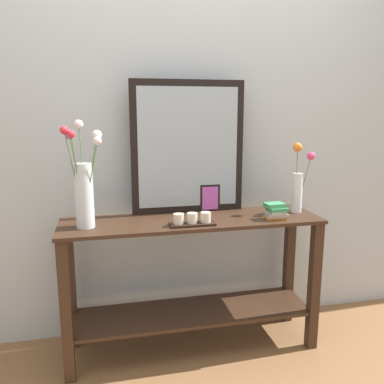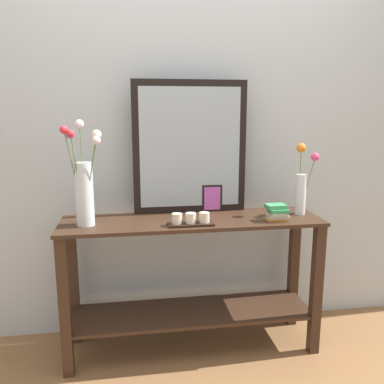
% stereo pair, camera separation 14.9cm
% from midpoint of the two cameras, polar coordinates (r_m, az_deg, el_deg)
% --- Properties ---
extents(ground_plane, '(7.00, 6.00, 0.02)m').
position_cam_midpoint_polar(ground_plane, '(2.58, 1.77, -21.35)').
color(ground_plane, brown).
extents(wall_back, '(6.40, 0.08, 2.70)m').
position_cam_midpoint_polar(wall_back, '(2.49, 0.58, 10.56)').
color(wall_back, '#B2BCC1').
rests_on(wall_back, ground).
extents(console_table, '(1.46, 0.40, 0.79)m').
position_cam_midpoint_polar(console_table, '(2.35, 1.85, -11.06)').
color(console_table, '#382316').
rests_on(console_table, ground).
extents(mirror_leaning, '(0.67, 0.03, 0.78)m').
position_cam_midpoint_polar(mirror_leaning, '(2.35, 1.53, 6.36)').
color(mirror_leaning, black).
rests_on(mirror_leaning, console_table).
extents(tall_vase_left, '(0.20, 0.16, 0.56)m').
position_cam_midpoint_polar(tall_vase_left, '(2.14, -13.31, 0.89)').
color(tall_vase_left, silver).
rests_on(tall_vase_left, console_table).
extents(vase_right, '(0.12, 0.08, 0.42)m').
position_cam_midpoint_polar(vase_right, '(2.43, 17.16, 0.92)').
color(vase_right, silver).
rests_on(vase_right, console_table).
extents(candle_tray, '(0.24, 0.09, 0.07)m').
position_cam_midpoint_polar(candle_tray, '(2.13, 1.82, -4.05)').
color(candle_tray, black).
rests_on(candle_tray, console_table).
extents(picture_frame_small, '(0.12, 0.01, 0.16)m').
position_cam_midpoint_polar(picture_frame_small, '(2.41, 4.65, -0.90)').
color(picture_frame_small, black).
rests_on(picture_frame_small, console_table).
extents(book_stack, '(0.12, 0.10, 0.09)m').
position_cam_midpoint_polar(book_stack, '(2.27, 13.93, -2.89)').
color(book_stack, orange).
rests_on(book_stack, console_table).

